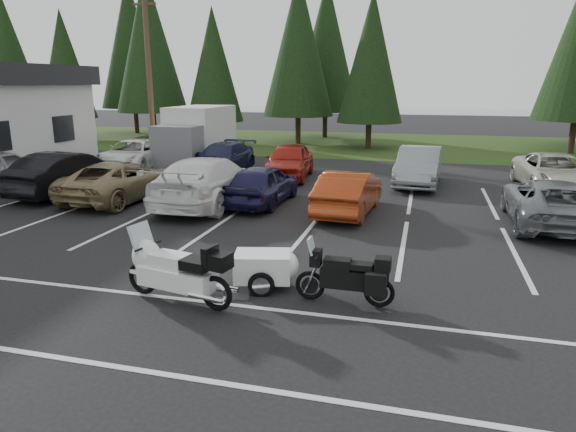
% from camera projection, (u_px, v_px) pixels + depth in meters
% --- Properties ---
extents(ground, '(120.00, 120.00, 0.00)m').
position_uv_depth(ground, '(273.00, 248.00, 13.05)').
color(ground, black).
rests_on(ground, ground).
extents(grass_strip, '(80.00, 16.00, 0.01)m').
position_uv_depth(grass_strip, '(372.00, 144.00, 35.49)').
color(grass_strip, '#1F3410').
rests_on(grass_strip, ground).
extents(lake_water, '(70.00, 50.00, 0.02)m').
position_uv_depth(lake_water, '(431.00, 117.00, 63.48)').
color(lake_water, gray).
rests_on(lake_water, ground).
extents(utility_pole, '(1.60, 0.26, 9.00)m').
position_uv_depth(utility_pole, '(149.00, 70.00, 25.59)').
color(utility_pole, '#473321').
rests_on(utility_pole, ground).
extents(box_truck, '(2.40, 5.60, 2.90)m').
position_uv_depth(box_truck, '(193.00, 136.00, 26.38)').
color(box_truck, silver).
rests_on(box_truck, ground).
extents(stall_markings, '(32.00, 16.00, 0.01)m').
position_uv_depth(stall_markings, '(292.00, 228.00, 14.92)').
color(stall_markings, silver).
rests_on(stall_markings, ground).
extents(conifer_0, '(4.58, 4.58, 10.66)m').
position_uv_depth(conifer_0, '(8.00, 54.00, 39.53)').
color(conifer_0, '#332316').
rests_on(conifer_0, ground).
extents(conifer_1, '(3.96, 3.96, 9.22)m').
position_uv_depth(conifer_1, '(64.00, 64.00, 37.02)').
color(conifer_1, '#332316').
rests_on(conifer_1, ground).
extents(conifer_2, '(5.10, 5.10, 11.89)m').
position_uv_depth(conifer_2, '(149.00, 42.00, 36.63)').
color(conifer_2, '#332316').
rests_on(conifer_2, ground).
extents(conifer_3, '(3.87, 3.87, 9.02)m').
position_uv_depth(conifer_3, '(213.00, 65.00, 34.36)').
color(conifer_3, '#332316').
rests_on(conifer_3, ground).
extents(conifer_4, '(4.80, 4.80, 11.17)m').
position_uv_depth(conifer_4, '(298.00, 45.00, 34.07)').
color(conifer_4, '#332316').
rests_on(conifer_4, ground).
extents(conifer_5, '(4.14, 4.14, 9.63)m').
position_uv_depth(conifer_5, '(371.00, 57.00, 31.84)').
color(conifer_5, '#332316').
rests_on(conifer_5, ground).
extents(conifer_back_a, '(5.28, 5.28, 12.30)m').
position_uv_depth(conifer_back_a, '(131.00, 43.00, 41.49)').
color(conifer_back_a, '#332316').
rests_on(conifer_back_a, ground).
extents(conifer_back_b, '(4.97, 4.97, 11.58)m').
position_uv_depth(conifer_back_b, '(326.00, 46.00, 38.07)').
color(conifer_back_b, '#332316').
rests_on(conifer_back_b, ground).
extents(car_near_0, '(2.10, 4.70, 1.57)m').
position_uv_depth(car_near_0, '(0.00, 169.00, 20.29)').
color(car_near_0, '#A1A1A5').
rests_on(car_near_0, ground).
extents(car_near_1, '(2.17, 5.06, 1.62)m').
position_uv_depth(car_near_1, '(69.00, 173.00, 19.24)').
color(car_near_1, black).
rests_on(car_near_1, ground).
extents(car_near_2, '(2.60, 5.17, 1.40)m').
position_uv_depth(car_near_2, '(121.00, 180.00, 18.37)').
color(car_near_2, olive).
rests_on(car_near_2, ground).
extents(car_near_3, '(2.38, 5.76, 1.66)m').
position_uv_depth(car_near_3, '(209.00, 181.00, 17.54)').
color(car_near_3, white).
rests_on(car_near_3, ground).
extents(car_near_4, '(1.83, 4.18, 1.40)m').
position_uv_depth(car_near_4, '(262.00, 184.00, 17.71)').
color(car_near_4, '#18173B').
rests_on(car_near_4, ground).
extents(car_near_5, '(1.75, 4.29, 1.38)m').
position_uv_depth(car_near_5, '(349.00, 192.00, 16.42)').
color(car_near_5, '#963313').
rests_on(car_near_5, ground).
extents(car_near_6, '(2.36, 4.96, 1.37)m').
position_uv_depth(car_near_6, '(550.00, 202.00, 15.07)').
color(car_near_6, slate).
rests_on(car_near_6, ground).
extents(car_far_0, '(2.84, 5.34, 1.43)m').
position_uv_depth(car_far_0, '(134.00, 155.00, 24.88)').
color(car_far_0, white).
rests_on(car_far_0, ground).
extents(car_far_1, '(2.13, 4.83, 1.38)m').
position_uv_depth(car_far_1, '(222.00, 158.00, 23.83)').
color(car_far_1, '#191E3F').
rests_on(car_far_1, ground).
extents(car_far_2, '(2.17, 4.61, 1.52)m').
position_uv_depth(car_far_2, '(289.00, 161.00, 22.55)').
color(car_far_2, maroon).
rests_on(car_far_2, ground).
extents(car_far_3, '(1.91, 4.78, 1.54)m').
position_uv_depth(car_far_3, '(419.00, 166.00, 21.03)').
color(car_far_3, gray).
rests_on(car_far_3, ground).
extents(car_far_4, '(2.66, 5.20, 1.41)m').
position_uv_depth(car_far_4, '(554.00, 172.00, 20.01)').
color(car_far_4, '#BBB9AC').
rests_on(car_far_4, ground).
extents(touring_motorcycle, '(2.79, 1.33, 1.48)m').
position_uv_depth(touring_motorcycle, '(177.00, 265.00, 9.68)').
color(touring_motorcycle, white).
rests_on(touring_motorcycle, ground).
extents(cargo_trailer, '(1.81, 1.27, 0.76)m').
position_uv_depth(cargo_trailer, '(263.00, 270.00, 10.46)').
color(cargo_trailer, white).
rests_on(cargo_trailer, ground).
extents(adventure_motorcycle, '(2.11, 0.76, 1.28)m').
position_uv_depth(adventure_motorcycle, '(344.00, 272.00, 9.65)').
color(adventure_motorcycle, black).
rests_on(adventure_motorcycle, ground).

